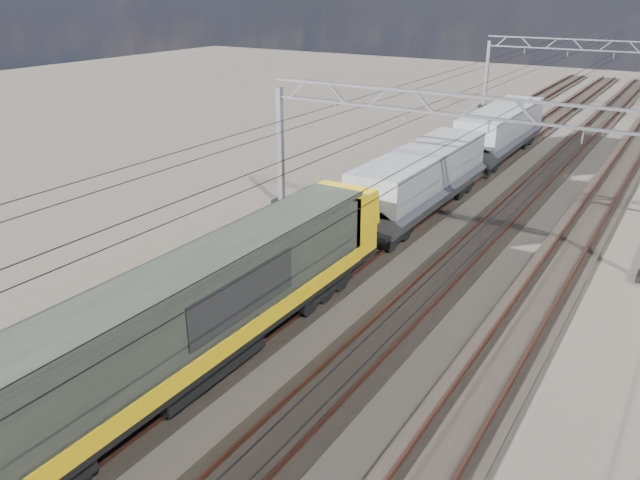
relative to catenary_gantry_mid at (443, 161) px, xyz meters
The scene contains 11 objects.
ground 5.59m from the catenary_gantry_mid, 90.00° to the right, with size 160.00×160.00×0.00m, color #2A241F.
track_outer_west 8.17m from the catenary_gantry_mid, 146.31° to the right, with size 2.60×140.00×0.30m.
track_loco 5.89m from the catenary_gantry_mid, 116.57° to the right, with size 2.60×140.00×0.30m.
track_inner_east 5.89m from the catenary_gantry_mid, 63.43° to the right, with size 2.60×140.00×0.30m.
track_outer_east 8.17m from the catenary_gantry_mid, 33.69° to the right, with size 2.60×140.00×0.30m.
catenary_gantry_mid is the anchor object (origin of this frame).
catenary_gantry_far 36.00m from the catenary_gantry_mid, 90.00° to the left, with size 19.90×0.90×7.11m.
overhead_wires 4.40m from the catenary_gantry_mid, 90.00° to the left, with size 12.03×140.00×0.53m.
locomotive 15.67m from the catenary_gantry_mid, 97.37° to the right, with size 2.76×21.10×3.62m.
hopper_wagon_lead 3.43m from the catenary_gantry_mid, 131.88° to the left, with size 3.38×13.00×3.25m.
hopper_wagon_mid 16.64m from the catenary_gantry_mid, 96.94° to the left, with size 3.38×13.00×3.25m.
Camera 1 is at (10.24, -23.63, 11.66)m, focal length 35.00 mm.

